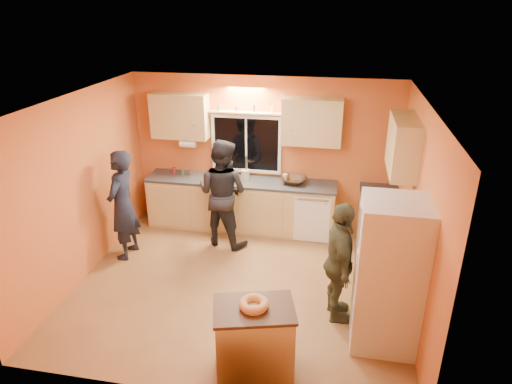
% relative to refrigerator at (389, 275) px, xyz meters
% --- Properties ---
extents(ground, '(4.50, 4.50, 0.00)m').
position_rel_refrigerator_xyz_m(ground, '(-1.89, 0.80, -0.90)').
color(ground, brown).
rests_on(ground, ground).
extents(room_shell, '(4.54, 4.04, 2.61)m').
position_rel_refrigerator_xyz_m(room_shell, '(-1.77, 1.21, 0.72)').
color(room_shell, '#CD5C34').
rests_on(room_shell, ground).
extents(back_counter, '(4.23, 0.62, 0.90)m').
position_rel_refrigerator_xyz_m(back_counter, '(-1.88, 2.50, -0.45)').
color(back_counter, tan).
rests_on(back_counter, ground).
extents(right_counter, '(0.62, 1.84, 0.90)m').
position_rel_refrigerator_xyz_m(right_counter, '(0.06, 1.30, -0.45)').
color(right_counter, tan).
rests_on(right_counter, ground).
extents(refrigerator, '(0.72, 0.70, 1.80)m').
position_rel_refrigerator_xyz_m(refrigerator, '(0.00, 0.00, 0.00)').
color(refrigerator, silver).
rests_on(refrigerator, ground).
extents(island, '(0.96, 0.77, 0.81)m').
position_rel_refrigerator_xyz_m(island, '(-1.39, -0.73, -0.49)').
color(island, tan).
rests_on(island, ground).
extents(bundt_pastry, '(0.31, 0.31, 0.09)m').
position_rel_refrigerator_xyz_m(bundt_pastry, '(-1.39, -0.73, -0.04)').
color(bundt_pastry, tan).
rests_on(bundt_pastry, island).
extents(person_left, '(0.43, 0.64, 1.72)m').
position_rel_refrigerator_xyz_m(person_left, '(-3.79, 1.27, -0.04)').
color(person_left, black).
rests_on(person_left, ground).
extents(person_center, '(1.01, 0.88, 1.76)m').
position_rel_refrigerator_xyz_m(person_center, '(-2.41, 1.94, -0.02)').
color(person_center, black).
rests_on(person_center, ground).
extents(person_right, '(0.53, 0.97, 1.58)m').
position_rel_refrigerator_xyz_m(person_right, '(-0.54, 0.33, -0.11)').
color(person_right, '#323421').
rests_on(person_right, ground).
extents(mixing_bowl, '(0.48, 0.48, 0.10)m').
position_rel_refrigerator_xyz_m(mixing_bowl, '(-1.34, 2.54, 0.05)').
color(mixing_bowl, black).
rests_on(mixing_bowl, back_counter).
extents(utensil_crock, '(0.14, 0.14, 0.17)m').
position_rel_refrigerator_xyz_m(utensil_crock, '(-2.16, 2.54, 0.09)').
color(utensil_crock, beige).
rests_on(utensil_crock, back_counter).
extents(potted_plant, '(0.31, 0.29, 0.29)m').
position_rel_refrigerator_xyz_m(potted_plant, '(0.08, 0.63, 0.14)').
color(potted_plant, gray).
rests_on(potted_plant, right_counter).
extents(red_box, '(0.17, 0.13, 0.07)m').
position_rel_refrigerator_xyz_m(red_box, '(0.01, 1.97, 0.04)').
color(red_box, '#A61928').
rests_on(red_box, right_counter).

